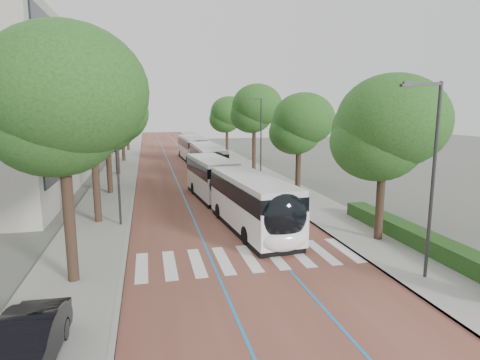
% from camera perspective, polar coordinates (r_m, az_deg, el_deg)
% --- Properties ---
extents(ground, '(160.00, 160.00, 0.00)m').
position_cam_1_polar(ground, '(18.62, 1.45, -12.22)').
color(ground, '#51544C').
rests_on(ground, ground).
extents(road, '(11.00, 140.00, 0.02)m').
position_cam_1_polar(road, '(57.28, -8.65, 2.88)').
color(road, brown).
rests_on(road, ground).
extents(sidewalk_left, '(4.00, 140.00, 0.12)m').
position_cam_1_polar(sidewalk_left, '(57.19, -16.16, 2.63)').
color(sidewalk_left, gray).
rests_on(sidewalk_left, ground).
extents(sidewalk_right, '(4.00, 140.00, 0.12)m').
position_cam_1_polar(sidewalk_right, '(58.32, -1.27, 3.16)').
color(sidewalk_right, gray).
rests_on(sidewalk_right, ground).
extents(kerb_left, '(0.20, 140.00, 0.14)m').
position_cam_1_polar(kerb_left, '(57.12, -14.26, 2.71)').
color(kerb_left, gray).
rests_on(kerb_left, ground).
extents(kerb_right, '(0.20, 140.00, 0.14)m').
position_cam_1_polar(kerb_right, '(57.97, -3.11, 3.11)').
color(kerb_right, gray).
rests_on(kerb_right, ground).
extents(zebra_crossing, '(10.55, 3.60, 0.01)m').
position_cam_1_polar(zebra_crossing, '(19.56, 1.28, -11.02)').
color(zebra_crossing, silver).
rests_on(zebra_crossing, ground).
extents(lane_line_left, '(0.12, 126.00, 0.01)m').
position_cam_1_polar(lane_line_left, '(57.18, -10.25, 2.83)').
color(lane_line_left, '#2370AF').
rests_on(lane_line_left, road).
extents(lane_line_right, '(0.12, 126.00, 0.01)m').
position_cam_1_polar(lane_line_right, '(57.42, -7.05, 2.95)').
color(lane_line_right, '#2370AF').
rests_on(lane_line_right, road).
extents(hedge, '(1.20, 14.00, 0.80)m').
position_cam_1_polar(hedge, '(22.40, 24.85, -7.88)').
color(hedge, '#183B14').
rests_on(hedge, sidewalk_right).
extents(streetlight_near, '(1.82, 0.20, 8.00)m').
position_cam_1_polar(streetlight_near, '(17.67, 25.44, 1.79)').
color(streetlight_near, '#2D2D2F').
rests_on(streetlight_near, sidewalk_right).
extents(streetlight_far, '(1.82, 0.20, 8.00)m').
position_cam_1_polar(streetlight_far, '(40.26, 2.76, 6.86)').
color(streetlight_far, '#2D2D2F').
rests_on(streetlight_far, sidewalk_right).
extents(lamp_post_left, '(0.14, 0.14, 8.00)m').
position_cam_1_polar(lamp_post_left, '(24.91, -17.05, 2.84)').
color(lamp_post_left, '#2D2D2F').
rests_on(lamp_post_left, sidewalk_left).
extents(trees_left, '(6.22, 61.07, 9.70)m').
position_cam_1_polar(trees_left, '(42.35, -17.58, 9.08)').
color(trees_left, black).
rests_on(trees_left, ground).
extents(trees_right, '(5.71, 47.67, 9.30)m').
position_cam_1_polar(trees_right, '(40.94, 4.08, 8.72)').
color(trees_right, black).
rests_on(trees_right, ground).
extents(lead_bus, '(4.18, 18.55, 3.20)m').
position_cam_1_polar(lead_bus, '(26.96, -1.09, -1.56)').
color(lead_bus, black).
rests_on(lead_bus, ground).
extents(bus_queued_0, '(2.60, 12.41, 3.20)m').
position_cam_1_polar(bus_queued_0, '(42.75, -4.62, 2.72)').
color(bus_queued_0, white).
rests_on(bus_queued_0, ground).
extents(bus_queued_1, '(2.98, 12.48, 3.20)m').
position_cam_1_polar(bus_queued_1, '(56.38, -6.83, 4.46)').
color(bus_queued_1, white).
rests_on(bus_queued_1, ground).
extents(parked_car, '(1.64, 4.30, 1.40)m').
position_cam_1_polar(parked_car, '(12.99, -28.11, -19.93)').
color(parked_car, black).
rests_on(parked_car, sidewalk_left).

